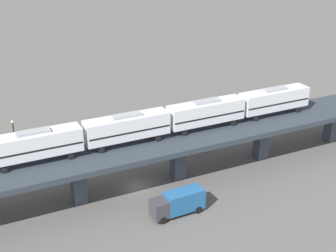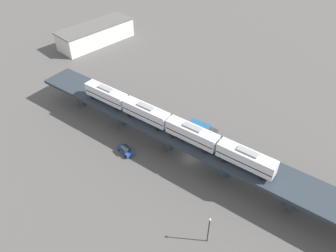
# 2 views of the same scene
# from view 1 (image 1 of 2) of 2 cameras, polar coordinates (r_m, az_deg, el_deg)

# --- Properties ---
(ground_plane) EXTENTS (400.00, 400.00, 0.00)m
(ground_plane) POSITION_cam_1_polar(r_m,az_deg,el_deg) (67.88, -3.73, -7.47)
(ground_plane) COLOR #514F4C
(elevated_viaduct) EXTENTS (29.82, 91.39, 6.51)m
(elevated_viaduct) POSITION_cam_1_polar(r_m,az_deg,el_deg) (65.14, -3.98, -3.25)
(elevated_viaduct) COLOR #283039
(elevated_viaduct) RESTS_ON ground
(subway_train) EXTENTS (14.44, 49.06, 4.45)m
(subway_train) POSITION_cam_1_polar(r_m,az_deg,el_deg) (67.00, 0.00, 0.82)
(subway_train) COLOR silver
(subway_train) RESTS_ON elevated_viaduct
(street_car_blue) EXTENTS (2.03, 4.44, 1.89)m
(street_car_blue) POSITION_cam_1_polar(r_m,az_deg,el_deg) (78.76, 3.22, -2.10)
(street_car_blue) COLOR #233D93
(street_car_blue) RESTS_ON ground
(delivery_truck) EXTENTS (4.08, 7.54, 3.20)m
(delivery_truck) POSITION_cam_1_polar(r_m,az_deg,el_deg) (61.10, 1.26, -9.30)
(delivery_truck) COLOR #333338
(delivery_truck) RESTS_ON ground
(street_lamp) EXTENTS (0.44, 0.44, 6.94)m
(street_lamp) POSITION_cam_1_polar(r_m,az_deg,el_deg) (77.06, -18.21, -1.31)
(street_lamp) COLOR black
(street_lamp) RESTS_ON ground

